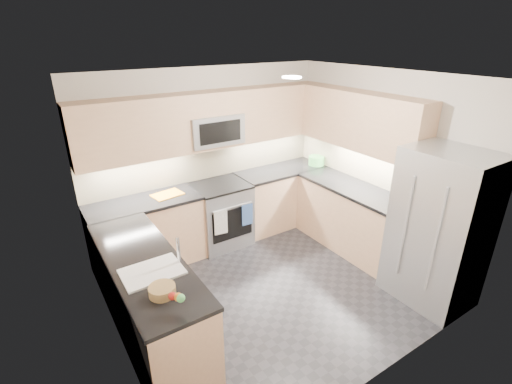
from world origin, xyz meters
name	(u,v)px	position (x,y,z in m)	size (l,w,h in m)	color
floor	(271,286)	(0.00, 0.00, 0.00)	(3.60, 3.20, 0.00)	black
ceiling	(276,77)	(0.00, 0.00, 2.50)	(3.60, 3.20, 0.02)	beige
wall_back	(208,157)	(0.00, 1.60, 1.25)	(3.60, 0.02, 2.50)	beige
wall_front	(393,263)	(0.00, -1.60, 1.25)	(3.60, 0.02, 2.50)	beige
wall_left	(105,240)	(-1.80, 0.00, 1.25)	(0.02, 3.20, 2.50)	beige
wall_right	(381,165)	(1.80, 0.00, 1.25)	(0.02, 3.20, 2.50)	beige
base_cab_back_left	(147,235)	(-1.09, 1.30, 0.45)	(1.42, 0.60, 0.90)	#DDAE85
base_cab_back_right	(280,198)	(1.09, 1.30, 0.45)	(1.42, 0.60, 0.90)	#DDAE85
base_cab_right	(351,219)	(1.50, 0.15, 0.45)	(0.60, 1.70, 0.90)	#DDAE85
base_cab_peninsula	(149,301)	(-1.50, 0.00, 0.45)	(0.60, 2.00, 0.90)	#DDAE85
countertop_back_left	(143,203)	(-1.09, 1.30, 0.92)	(1.42, 0.63, 0.04)	black
countertop_back_right	(281,170)	(1.09, 1.30, 0.92)	(1.42, 0.63, 0.04)	black
countertop_right	(354,188)	(1.50, 0.15, 0.92)	(0.63, 1.70, 0.04)	black
countertop_peninsula	(144,261)	(-1.50, 0.00, 0.92)	(0.63, 2.00, 0.04)	black
upper_cab_back	(212,120)	(0.00, 1.43, 1.83)	(3.60, 0.35, 0.75)	#DDAE85
upper_cab_right	(361,121)	(1.62, 0.28, 1.83)	(0.35, 1.95, 0.75)	#DDAE85
backsplash_back	(209,161)	(0.00, 1.60, 1.20)	(3.60, 0.01, 0.51)	tan
backsplash_right	(355,160)	(1.80, 0.45, 1.20)	(0.01, 2.30, 0.51)	tan
gas_range	(221,215)	(0.00, 1.28, 0.46)	(0.76, 0.65, 0.91)	gray
range_cooktop	(220,186)	(0.00, 1.28, 0.92)	(0.76, 0.65, 0.03)	black
oven_door_glass	(233,224)	(0.00, 0.95, 0.45)	(0.62, 0.02, 0.45)	black
oven_handle	(233,207)	(0.00, 0.93, 0.72)	(0.02, 0.02, 0.60)	#B2B5BA
microwave	(213,129)	(0.00, 1.40, 1.70)	(0.76, 0.40, 0.40)	#93969A
microwave_door	(221,132)	(0.00, 1.20, 1.70)	(0.60, 0.01, 0.28)	black
refrigerator	(439,229)	(1.45, -1.15, 0.90)	(0.70, 0.90, 1.80)	#A6AAAE
fridge_handle_left	(435,242)	(1.08, -1.33, 0.95)	(0.02, 0.02, 1.20)	#B2B5BA
fridge_handle_right	(405,227)	(1.08, -0.97, 0.95)	(0.02, 0.02, 1.20)	#B2B5BA
sink_basin	(153,278)	(-1.50, -0.25, 0.88)	(0.52, 0.38, 0.16)	white
faucet	(178,251)	(-1.24, -0.25, 1.08)	(0.03, 0.03, 0.28)	silver
utensil_bowl	(316,161)	(1.69, 1.15, 1.01)	(0.25, 0.25, 0.14)	green
cutting_board	(167,194)	(-0.76, 1.32, 0.95)	(0.38, 0.27, 0.01)	orange
fruit_basket	(162,291)	(-1.53, -0.59, 0.98)	(0.22, 0.22, 0.08)	#A6824D
fruit_apple	(172,296)	(-1.51, -0.79, 1.05)	(0.06, 0.06, 0.06)	#A91B13
fruit_pear	(181,298)	(-1.47, -0.85, 1.05)	(0.07, 0.07, 0.07)	#53C35E
dish_towel_check	(221,222)	(-0.20, 0.91, 0.55)	(0.18, 0.02, 0.35)	white
dish_towel_blue	(247,215)	(0.22, 0.91, 0.55)	(0.17, 0.01, 0.31)	#32518A
fruit_orange	(178,297)	(-1.48, -0.82, 1.05)	(0.07, 0.07, 0.07)	#CB6C16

